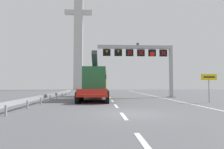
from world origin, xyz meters
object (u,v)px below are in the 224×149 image
overhead_lane_gantry (144,55)px  exit_sign_yellow (209,81)px  heavy_haul_truck_red (96,82)px  bridge_pylon_distant (79,26)px

overhead_lane_gantry → exit_sign_yellow: 9.84m
heavy_haul_truck_red → overhead_lane_gantry: bearing=9.4°
heavy_haul_truck_red → bridge_pylon_distant: 45.03m
heavy_haul_truck_red → bridge_pylon_distant: (-6.60, 40.32, 18.93)m
overhead_lane_gantry → bridge_pylon_distant: 44.09m
overhead_lane_gantry → bridge_pylon_distant: bridge_pylon_distant is taller
overhead_lane_gantry → bridge_pylon_distant: size_ratio=0.25×
overhead_lane_gantry → heavy_haul_truck_red: 7.43m
bridge_pylon_distant → overhead_lane_gantry: bearing=-71.7°
exit_sign_yellow → bridge_pylon_distant: bearing=110.2°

